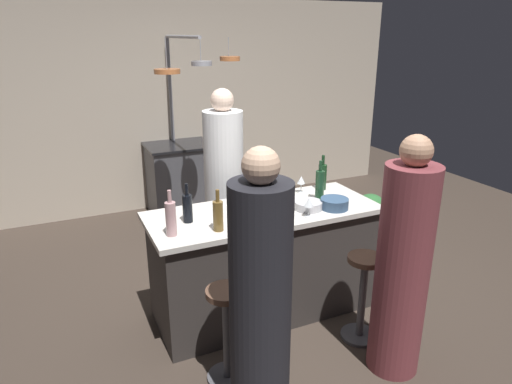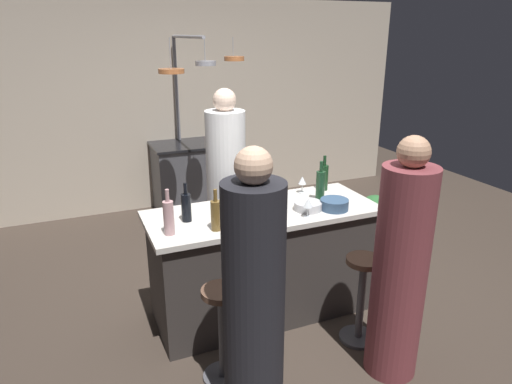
# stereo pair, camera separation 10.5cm
# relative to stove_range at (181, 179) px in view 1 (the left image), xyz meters

# --- Properties ---
(ground_plane) EXTENTS (9.00, 9.00, 0.00)m
(ground_plane) POSITION_rel_stove_range_xyz_m (0.00, -2.45, -0.45)
(ground_plane) COLOR #382D26
(back_wall) EXTENTS (6.40, 0.16, 2.60)m
(back_wall) POSITION_rel_stove_range_xyz_m (0.00, 0.40, 0.85)
(back_wall) COLOR #BCAD99
(back_wall) RESTS_ON ground_plane
(kitchen_island) EXTENTS (1.80, 0.72, 0.90)m
(kitchen_island) POSITION_rel_stove_range_xyz_m (0.00, -2.45, 0.01)
(kitchen_island) COLOR #332D2B
(kitchen_island) RESTS_ON ground_plane
(stove_range) EXTENTS (0.80, 0.64, 0.89)m
(stove_range) POSITION_rel_stove_range_xyz_m (0.00, 0.00, 0.00)
(stove_range) COLOR #47474C
(stove_range) RESTS_ON ground_plane
(chef) EXTENTS (0.37, 0.37, 1.73)m
(chef) POSITION_rel_stove_range_xyz_m (-0.00, -1.58, 0.36)
(chef) COLOR white
(chef) RESTS_ON ground_plane
(bar_stool_left) EXTENTS (0.28, 0.28, 0.68)m
(bar_stool_left) POSITION_rel_stove_range_xyz_m (-0.56, -3.07, -0.07)
(bar_stool_left) COLOR #4C4C51
(bar_stool_left) RESTS_ON ground_plane
(guest_left) EXTENTS (0.35, 0.35, 1.66)m
(guest_left) POSITION_rel_stove_range_xyz_m (-0.48, -3.41, 0.33)
(guest_left) COLOR black
(guest_left) RESTS_ON ground_plane
(bar_stool_right) EXTENTS (0.28, 0.28, 0.68)m
(bar_stool_right) POSITION_rel_stove_range_xyz_m (0.51, -3.07, -0.07)
(bar_stool_right) COLOR #4C4C51
(bar_stool_right) RESTS_ON ground_plane
(guest_right) EXTENTS (0.35, 0.35, 1.64)m
(guest_right) POSITION_rel_stove_range_xyz_m (0.53, -3.42, 0.31)
(guest_right) COLOR brown
(guest_right) RESTS_ON ground_plane
(overhead_pot_rack) EXTENTS (0.88, 1.28, 2.17)m
(overhead_pot_rack) POSITION_rel_stove_range_xyz_m (-0.01, -0.44, 1.21)
(overhead_pot_rack) COLOR gray
(overhead_pot_rack) RESTS_ON ground_plane
(potted_plant) EXTENTS (0.36, 0.36, 0.52)m
(potted_plant) POSITION_rel_stove_range_xyz_m (1.68, -1.65, -0.15)
(potted_plant) COLOR brown
(potted_plant) RESTS_ON ground_plane
(cutting_board) EXTENTS (0.32, 0.22, 0.02)m
(cutting_board) POSITION_rel_stove_range_xyz_m (0.05, -2.28, 0.46)
(cutting_board) COLOR #997047
(cutting_board) RESTS_ON kitchen_island
(pepper_mill) EXTENTS (0.05, 0.05, 0.21)m
(pepper_mill) POSITION_rel_stove_range_xyz_m (-0.26, -2.50, 0.56)
(pepper_mill) COLOR #382319
(pepper_mill) RESTS_ON kitchen_island
(wine_bottle_dark) EXTENTS (0.07, 0.07, 0.29)m
(wine_bottle_dark) POSITION_rel_stove_range_xyz_m (-0.60, -2.43, 0.56)
(wine_bottle_dark) COLOR black
(wine_bottle_dark) RESTS_ON kitchen_island
(wine_bottle_red) EXTENTS (0.07, 0.07, 0.31)m
(wine_bottle_red) POSITION_rel_stove_range_xyz_m (0.67, -2.21, 0.57)
(wine_bottle_red) COLOR #143319
(wine_bottle_red) RESTS_ON kitchen_island
(wine_bottle_rose) EXTENTS (0.07, 0.07, 0.32)m
(wine_bottle_rose) POSITION_rel_stove_range_xyz_m (-0.77, -2.61, 0.58)
(wine_bottle_rose) COLOR #B78C8E
(wine_bottle_rose) RESTS_ON kitchen_island
(wine_bottle_amber) EXTENTS (0.07, 0.07, 0.30)m
(wine_bottle_amber) POSITION_rel_stove_range_xyz_m (-0.45, -2.66, 0.57)
(wine_bottle_amber) COLOR brown
(wine_bottle_amber) RESTS_ON kitchen_island
(wine_bottle_green) EXTENTS (0.07, 0.07, 0.33)m
(wine_bottle_green) POSITION_rel_stove_range_xyz_m (0.51, -2.43, 0.58)
(wine_bottle_green) COLOR #193D23
(wine_bottle_green) RESTS_ON kitchen_island
(wine_glass_near_left_guest) EXTENTS (0.07, 0.07, 0.15)m
(wine_glass_near_left_guest) POSITION_rel_stove_range_xyz_m (0.24, -2.71, 0.56)
(wine_glass_near_left_guest) COLOR silver
(wine_glass_near_left_guest) RESTS_ON kitchen_island
(wine_glass_near_right_guest) EXTENTS (0.07, 0.07, 0.15)m
(wine_glass_near_right_guest) POSITION_rel_stove_range_xyz_m (0.46, -2.21, 0.56)
(wine_glass_near_right_guest) COLOR silver
(wine_glass_near_right_guest) RESTS_ON kitchen_island
(mixing_bowl_steel) EXTENTS (0.22, 0.22, 0.06)m
(mixing_bowl_steel) POSITION_rel_stove_range_xyz_m (0.32, -2.58, 0.49)
(mixing_bowl_steel) COLOR #B7B7BC
(mixing_bowl_steel) RESTS_ON kitchen_island
(mixing_bowl_blue) EXTENTS (0.22, 0.22, 0.08)m
(mixing_bowl_blue) POSITION_rel_stove_range_xyz_m (0.51, -2.65, 0.49)
(mixing_bowl_blue) COLOR #334C6B
(mixing_bowl_blue) RESTS_ON kitchen_island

